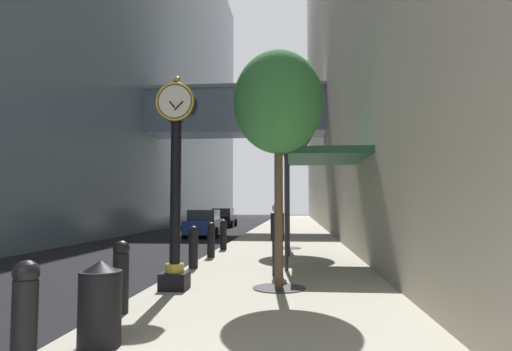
% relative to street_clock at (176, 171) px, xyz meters
% --- Properties ---
extents(ground_plane, '(110.00, 110.00, 0.00)m').
position_rel_street_clock_xyz_m(ground_plane, '(-0.60, 20.21, -2.59)').
color(ground_plane, black).
rests_on(ground_plane, ground).
extents(sidewalk_right, '(5.16, 80.00, 0.14)m').
position_rel_street_clock_xyz_m(sidewalk_right, '(1.98, 23.21, -2.52)').
color(sidewalk_right, '#ADA593').
rests_on(sidewalk_right, ground).
extents(building_block_left, '(21.77, 80.00, 33.71)m').
position_rel_street_clock_xyz_m(building_block_left, '(-12.35, 23.20, 14.22)').
color(building_block_left, slate).
rests_on(building_block_left, ground).
extents(street_clock, '(0.84, 0.55, 4.46)m').
position_rel_street_clock_xyz_m(street_clock, '(0.00, 0.00, 0.00)').
color(street_clock, black).
rests_on(street_clock, sidewalk_right).
extents(bollard_nearest, '(0.27, 0.27, 1.16)m').
position_rel_street_clock_xyz_m(bollard_nearest, '(-0.32, -4.53, -1.84)').
color(bollard_nearest, black).
rests_on(bollard_nearest, sidewalk_right).
extents(bollard_second, '(0.27, 0.27, 1.16)m').
position_rel_street_clock_xyz_m(bollard_second, '(-0.32, -2.01, -1.84)').
color(bollard_second, black).
rests_on(bollard_second, sidewalk_right).
extents(bollard_fourth, '(0.27, 0.27, 1.16)m').
position_rel_street_clock_xyz_m(bollard_fourth, '(-0.32, 3.04, -1.84)').
color(bollard_fourth, black).
rests_on(bollard_fourth, sidewalk_right).
extents(bollard_fifth, '(0.27, 0.27, 1.16)m').
position_rel_street_clock_xyz_m(bollard_fifth, '(-0.32, 5.57, -1.84)').
color(bollard_fifth, black).
rests_on(bollard_fifth, sidewalk_right).
extents(bollard_sixth, '(0.27, 0.27, 1.16)m').
position_rel_street_clock_xyz_m(bollard_sixth, '(-0.32, 8.09, -1.84)').
color(bollard_sixth, black).
rests_on(bollard_sixth, sidewalk_right).
extents(street_tree_near, '(1.93, 1.93, 5.04)m').
position_rel_street_clock_xyz_m(street_tree_near, '(2.14, 0.32, 1.45)').
color(street_tree_near, '#333335').
rests_on(street_tree_near, sidewalk_right).
extents(street_tree_mid_near, '(2.34, 2.34, 6.45)m').
position_rel_street_clock_xyz_m(street_tree_mid_near, '(2.14, 8.89, 2.62)').
color(street_tree_mid_near, '#333335').
rests_on(street_tree_mid_near, sidewalk_right).
extents(trash_bin, '(0.53, 0.53, 1.05)m').
position_rel_street_clock_xyz_m(trash_bin, '(0.09, -3.65, -1.91)').
color(trash_bin, black).
rests_on(trash_bin, sidewalk_right).
extents(pedestrian_walking, '(0.36, 0.47, 1.79)m').
position_rel_street_clock_xyz_m(pedestrian_walking, '(2.04, 2.04, -1.49)').
color(pedestrian_walking, '#23232D').
rests_on(pedestrian_walking, sidewalk_right).
extents(storefront_awning, '(2.40, 3.60, 3.30)m').
position_rel_street_clock_xyz_m(storefront_awning, '(3.32, 4.43, 0.70)').
color(storefront_awning, '#235138').
rests_on(storefront_awning, sidewalk_right).
extents(car_black_near, '(2.02, 4.53, 1.60)m').
position_rel_street_clock_xyz_m(car_black_near, '(-3.66, 28.08, -1.81)').
color(car_black_near, black).
rests_on(car_black_near, ground).
extents(car_blue_mid, '(2.12, 4.46, 1.59)m').
position_rel_street_clock_xyz_m(car_blue_mid, '(-2.91, 16.84, -1.81)').
color(car_blue_mid, navy).
rests_on(car_blue_mid, ground).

